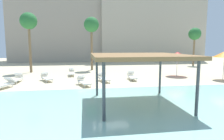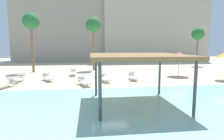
% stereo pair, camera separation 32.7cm
% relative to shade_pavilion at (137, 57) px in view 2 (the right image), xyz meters
% --- Properties ---
extents(ground_plane, '(80.00, 80.00, 0.00)m').
position_rel_shade_pavilion_xyz_m(ground_plane, '(-1.05, 2.45, -2.51)').
color(ground_plane, beige).
extents(lagoon_water, '(44.00, 13.50, 0.04)m').
position_rel_shade_pavilion_xyz_m(lagoon_water, '(-1.05, -2.80, -2.49)').
color(lagoon_water, '#99D1C6').
rests_on(lagoon_water, ground).
extents(shade_pavilion, '(4.77, 4.77, 2.66)m').
position_rel_shade_pavilion_xyz_m(shade_pavilion, '(0.00, 0.00, 0.00)').
color(shade_pavilion, '#42474C').
rests_on(shade_pavilion, ground).
extents(beach_umbrella_red_0, '(2.11, 2.11, 2.48)m').
position_rel_shade_pavilion_xyz_m(beach_umbrella_red_0, '(6.71, 8.83, -0.32)').
color(beach_umbrella_red_0, silver).
rests_on(beach_umbrella_red_0, ground).
extents(lounge_chair_0, '(1.00, 1.98, 0.74)m').
position_rel_shade_pavilion_xyz_m(lounge_chair_0, '(-1.13, 6.82, -2.18)').
color(lounge_chair_0, white).
rests_on(lounge_chair_0, ground).
extents(lounge_chair_1, '(0.60, 1.90, 0.74)m').
position_rel_shade_pavilion_xyz_m(lounge_chair_1, '(-8.51, 7.53, -2.18)').
color(lounge_chair_1, white).
rests_on(lounge_chair_1, ground).
extents(lounge_chair_2, '(0.70, 1.93, 0.74)m').
position_rel_shade_pavilion_xyz_m(lounge_chair_2, '(1.54, 7.32, -2.18)').
color(lounge_chair_2, white).
rests_on(lounge_chair_2, ground).
extents(lounge_chair_3, '(0.68, 1.92, 0.74)m').
position_rel_shade_pavilion_xyz_m(lounge_chair_3, '(-4.11, 10.62, -2.18)').
color(lounge_chair_3, white).
rests_on(lounge_chair_3, ground).
extents(lounge_chair_4, '(1.35, 1.97, 0.74)m').
position_rel_shade_pavilion_xyz_m(lounge_chair_4, '(-6.12, 7.79, -2.18)').
color(lounge_chair_4, white).
rests_on(lounge_chair_4, ground).
extents(lounge_chair_5, '(1.16, 1.99, 0.74)m').
position_rel_shade_pavilion_xyz_m(lounge_chair_5, '(-2.87, 5.42, -2.18)').
color(lounge_chair_5, white).
rests_on(lounge_chair_5, ground).
extents(lounge_chair_6, '(1.23, 1.99, 0.74)m').
position_rel_shade_pavilion_xyz_m(lounge_chair_6, '(-8.61, 5.16, -2.18)').
color(lounge_chair_6, white).
rests_on(lounge_chair_6, ground).
extents(palm_tree_0, '(1.90, 1.90, 6.71)m').
position_rel_shade_pavilion_xyz_m(palm_tree_0, '(-1.79, 14.99, 3.07)').
color(palm_tree_0, brown).
rests_on(palm_tree_0, ground).
extents(palm_tree_1, '(1.90, 1.90, 5.91)m').
position_rel_shade_pavilion_xyz_m(palm_tree_1, '(14.35, 18.24, 2.32)').
color(palm_tree_1, brown).
rests_on(palm_tree_1, ground).
extents(palm_tree_2, '(1.90, 1.90, 6.87)m').
position_rel_shade_pavilion_xyz_m(palm_tree_2, '(-8.97, 13.80, 3.23)').
color(palm_tree_2, brown).
rests_on(palm_tree_2, ground).
extents(hotel_block_0, '(20.39, 10.01, 14.89)m').
position_rel_shade_pavilion_xyz_m(hotel_block_0, '(-6.46, 32.17, 4.94)').
color(hotel_block_0, '#9E9384').
rests_on(hotel_block_0, ground).
extents(hotel_block_1, '(21.23, 10.19, 15.67)m').
position_rel_shade_pavilion_xyz_m(hotel_block_1, '(11.21, 31.42, 5.33)').
color(hotel_block_1, '#B2A893').
rests_on(hotel_block_1, ground).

